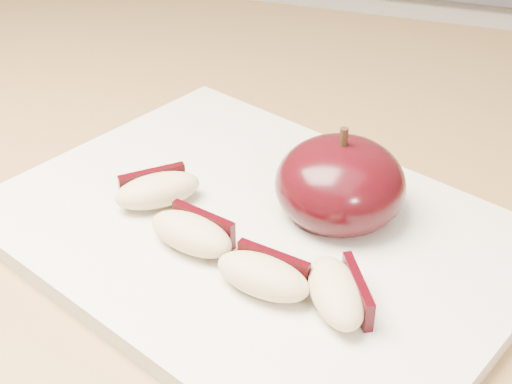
% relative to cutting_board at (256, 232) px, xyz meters
% --- Properties ---
extents(back_cabinet, '(2.40, 0.62, 0.94)m').
position_rel_cutting_board_xyz_m(back_cabinet, '(0.00, 0.81, -0.44)').
color(back_cabinet, silver).
rests_on(back_cabinet, ground).
extents(cutting_board, '(0.40, 0.35, 0.01)m').
position_rel_cutting_board_xyz_m(cutting_board, '(0.00, 0.00, 0.00)').
color(cutting_board, beige).
rests_on(cutting_board, island_counter).
extents(apple_half, '(0.10, 0.10, 0.07)m').
position_rel_cutting_board_xyz_m(apple_half, '(0.05, 0.03, 0.03)').
color(apple_half, black).
rests_on(apple_half, cutting_board).
extents(apple_wedge_a, '(0.06, 0.06, 0.02)m').
position_rel_cutting_board_xyz_m(apple_wedge_a, '(-0.07, 0.00, 0.02)').
color(apple_wedge_a, tan).
rests_on(apple_wedge_a, cutting_board).
extents(apple_wedge_b, '(0.06, 0.04, 0.02)m').
position_rel_cutting_board_xyz_m(apple_wedge_b, '(-0.03, -0.03, 0.02)').
color(apple_wedge_b, tan).
rests_on(apple_wedge_b, cutting_board).
extents(apple_wedge_c, '(0.06, 0.04, 0.02)m').
position_rel_cutting_board_xyz_m(apple_wedge_c, '(0.02, -0.06, 0.02)').
color(apple_wedge_c, tan).
rests_on(apple_wedge_c, cutting_board).
extents(apple_wedge_d, '(0.05, 0.06, 0.02)m').
position_rel_cutting_board_xyz_m(apple_wedge_d, '(0.07, -0.06, 0.02)').
color(apple_wedge_d, tan).
rests_on(apple_wedge_d, cutting_board).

